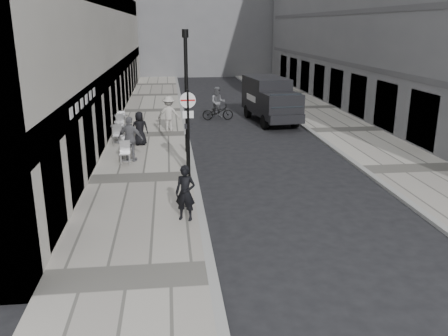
# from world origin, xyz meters

# --- Properties ---
(sidewalk) EXTENTS (4.00, 60.00, 0.12)m
(sidewalk) POSITION_xyz_m (-2.00, 18.00, 0.06)
(sidewalk) COLOR #ACA79B
(sidewalk) RESTS_ON ground
(far_sidewalk) EXTENTS (4.00, 60.00, 0.12)m
(far_sidewalk) POSITION_xyz_m (9.00, 18.00, 0.06)
(far_sidewalk) COLOR #ACA79B
(far_sidewalk) RESTS_ON ground
(walking_man) EXTENTS (0.72, 0.60, 1.70)m
(walking_man) POSITION_xyz_m (-0.49, 5.99, 0.97)
(walking_man) COLOR black
(walking_man) RESTS_ON sidewalk
(sign_post) EXTENTS (0.59, 0.10, 3.41)m
(sign_post) POSITION_xyz_m (-0.20, 9.99, 2.31)
(sign_post) COLOR black
(sign_post) RESTS_ON sidewalk
(lamppost) EXTENTS (0.25, 0.25, 5.52)m
(lamppost) POSITION_xyz_m (-0.20, 11.07, 3.19)
(lamppost) COLOR black
(lamppost) RESTS_ON sidewalk
(bollard_near) EXTENTS (0.11, 0.11, 0.85)m
(bollard_near) POSITION_xyz_m (-0.15, 11.47, 0.54)
(bollard_near) COLOR black
(bollard_near) RESTS_ON sidewalk
(bollard_far) EXTENTS (0.11, 0.11, 0.79)m
(bollard_far) POSITION_xyz_m (-0.15, 14.02, 0.52)
(bollard_far) COLOR black
(bollard_far) RESTS_ON sidewalk
(panel_van) EXTENTS (2.75, 5.90, 2.68)m
(panel_van) POSITION_xyz_m (5.28, 21.18, 1.51)
(panel_van) COLOR black
(panel_van) RESTS_ON ground
(cyclist) EXTENTS (1.96, 0.75, 2.09)m
(cyclist) POSITION_xyz_m (2.17, 22.19, 0.82)
(cyclist) COLOR black
(cyclist) RESTS_ON ground
(pedestrian_a) EXTENTS (1.23, 0.79, 1.95)m
(pedestrian_a) POSITION_xyz_m (-2.59, 12.73, 1.10)
(pedestrian_a) COLOR slate
(pedestrian_a) RESTS_ON sidewalk
(pedestrian_b) EXTENTS (1.34, 0.88, 1.95)m
(pedestrian_b) POSITION_xyz_m (-0.92, 18.69, 1.09)
(pedestrian_b) COLOR #B3ADA5
(pedestrian_b) RESTS_ON sidewalk
(pedestrian_c) EXTENTS (0.87, 0.63, 1.65)m
(pedestrian_c) POSITION_xyz_m (-2.35, 15.62, 0.95)
(pedestrian_c) COLOR black
(pedestrian_c) RESTS_ON sidewalk
(cafe_table_near) EXTENTS (0.79, 1.77, 1.01)m
(cafe_table_near) POSITION_xyz_m (-2.80, 12.82, 0.63)
(cafe_table_near) COLOR silver
(cafe_table_near) RESTS_ON sidewalk
(cafe_table_mid) EXTENTS (0.79, 1.79, 1.02)m
(cafe_table_mid) POSITION_xyz_m (-3.45, 16.23, 0.64)
(cafe_table_mid) COLOR #A7A7A9
(cafe_table_mid) RESTS_ON sidewalk
(cafe_table_far) EXTENTS (0.78, 1.77, 1.01)m
(cafe_table_far) POSITION_xyz_m (-3.60, 19.18, 0.63)
(cafe_table_far) COLOR silver
(cafe_table_far) RESTS_ON sidewalk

